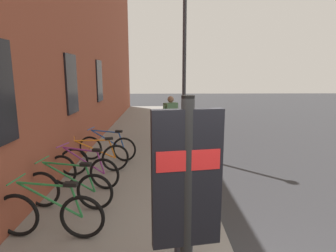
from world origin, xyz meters
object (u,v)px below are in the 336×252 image
(pedestrian_by_facade, at_px, (171,115))
(pedestrian_near_bus, at_px, (184,201))
(bicycle_by_door, at_px, (50,214))
(transit_info_sign, at_px, (187,198))
(bicycle_under_window, at_px, (83,171))
(bicycle_beside_lamp, at_px, (95,159))
(bicycle_nearest_sign, at_px, (107,148))
(street_lamp, at_px, (184,58))
(bicycle_end_of_row, at_px, (69,189))

(pedestrian_by_facade, xyz_separation_m, pedestrian_near_bus, (-7.06, 0.09, -0.00))
(bicycle_by_door, relative_size, transit_info_sign, 0.74)
(bicycle_under_window, relative_size, bicycle_beside_lamp, 1.01)
(bicycle_under_window, relative_size, pedestrian_near_bus, 0.99)
(bicycle_nearest_sign, relative_size, pedestrian_by_facade, 1.00)
(bicycle_nearest_sign, bearing_deg, street_lamp, -67.85)
(street_lamp, bearing_deg, pedestrian_near_bus, 175.36)
(street_lamp, bearing_deg, bicycle_beside_lamp, 129.85)
(pedestrian_by_facade, height_order, pedestrian_near_bus, pedestrian_by_facade)
(bicycle_by_door, xyz_separation_m, bicycle_end_of_row, (0.97, 0.02, 0.00))
(bicycle_end_of_row, height_order, bicycle_beside_lamp, same)
(bicycle_by_door, relative_size, street_lamp, 0.35)
(bicycle_nearest_sign, height_order, transit_info_sign, transit_info_sign)
(bicycle_under_window, height_order, pedestrian_near_bus, pedestrian_near_bus)
(pedestrian_near_bus, xyz_separation_m, street_lamp, (5.92, -0.48, 1.97))
(pedestrian_by_facade, xyz_separation_m, street_lamp, (-1.14, -0.39, 1.96))
(bicycle_end_of_row, relative_size, bicycle_under_window, 1.02)
(bicycle_nearest_sign, xyz_separation_m, transit_info_sign, (-6.02, -1.79, 1.21))
(bicycle_under_window, relative_size, pedestrian_by_facade, 0.98)
(bicycle_by_door, height_order, bicycle_beside_lamp, same)
(bicycle_nearest_sign, bearing_deg, bicycle_by_door, 177.81)
(transit_info_sign, distance_m, street_lamp, 7.14)
(bicycle_beside_lamp, distance_m, transit_info_sign, 5.41)
(bicycle_under_window, height_order, pedestrian_by_facade, pedestrian_by_facade)
(bicycle_by_door, height_order, bicycle_end_of_row, same)
(bicycle_by_door, height_order, transit_info_sign, transit_info_sign)
(bicycle_under_window, xyz_separation_m, bicycle_beside_lamp, (0.90, -0.06, -0.00))
(bicycle_nearest_sign, distance_m, pedestrian_by_facade, 2.95)
(transit_info_sign, height_order, pedestrian_near_bus, transit_info_sign)
(bicycle_nearest_sign, bearing_deg, bicycle_under_window, 175.05)
(bicycle_under_window, bearing_deg, pedestrian_by_facade, -27.55)
(bicycle_end_of_row, xyz_separation_m, bicycle_nearest_sign, (3.02, -0.17, 0.00))
(pedestrian_near_bus, distance_m, street_lamp, 6.26)
(bicycle_beside_lamp, bearing_deg, bicycle_nearest_sign, -5.65)
(bicycle_end_of_row, bearing_deg, bicycle_under_window, -0.07)
(pedestrian_by_facade, distance_m, street_lamp, 2.30)
(pedestrian_by_facade, bearing_deg, transit_info_sign, 178.82)
(bicycle_beside_lamp, relative_size, bicycle_nearest_sign, 0.97)
(transit_info_sign, xyz_separation_m, pedestrian_near_bus, (1.05, -0.07, -0.53))
(bicycle_by_door, bearing_deg, bicycle_under_window, 0.58)
(pedestrian_near_bus, bearing_deg, pedestrian_by_facade, -0.75)
(bicycle_by_door, bearing_deg, transit_info_sign, -136.22)
(street_lamp, bearing_deg, transit_info_sign, 175.45)
(bicycle_end_of_row, height_order, bicycle_nearest_sign, same)
(pedestrian_by_facade, bearing_deg, bicycle_by_door, 160.86)
(transit_info_sign, bearing_deg, pedestrian_by_facade, -1.18)
(pedestrian_by_facade, bearing_deg, bicycle_end_of_row, 157.35)
(bicycle_under_window, xyz_separation_m, pedestrian_near_bus, (-2.98, -2.04, 0.68))
(bicycle_end_of_row, distance_m, bicycle_nearest_sign, 3.02)
(bicycle_by_door, xyz_separation_m, pedestrian_near_bus, (-0.98, -2.02, 0.68))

